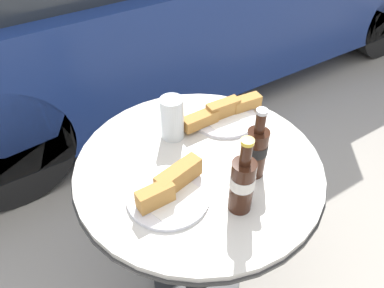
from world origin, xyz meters
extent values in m
plane|color=#A8A093|center=(0.00, 0.00, 0.00)|extent=(30.00, 30.00, 0.00)
cylinder|color=#333333|center=(0.00, 0.00, 0.01)|extent=(0.36, 0.36, 0.02)
cylinder|color=#333333|center=(0.00, 0.00, 0.34)|extent=(0.08, 0.08, 0.64)
cylinder|color=#333333|center=(0.00, 0.00, 0.66)|extent=(0.76, 0.76, 0.01)
cylinder|color=beige|center=(0.00, 0.00, 0.67)|extent=(0.75, 0.75, 0.02)
cylinder|color=#33190F|center=(0.00, -0.20, 0.76)|extent=(0.06, 0.06, 0.16)
cylinder|color=silver|center=(0.00, -0.20, 0.78)|extent=(0.07, 0.07, 0.04)
cylinder|color=#33190F|center=(0.00, -0.20, 0.88)|extent=(0.03, 0.03, 0.06)
cylinder|color=gold|center=(0.00, -0.20, 0.91)|extent=(0.03, 0.03, 0.01)
cylinder|color=#33190F|center=(0.11, -0.12, 0.76)|extent=(0.06, 0.06, 0.16)
cylinder|color=black|center=(0.11, -0.12, 0.78)|extent=(0.06, 0.06, 0.03)
cylinder|color=#33190F|center=(0.11, -0.12, 0.87)|extent=(0.03, 0.03, 0.06)
cylinder|color=silver|center=(0.11, -0.12, 0.90)|extent=(0.03, 0.03, 0.01)
cylinder|color=black|center=(0.00, 0.15, 0.74)|extent=(0.07, 0.07, 0.11)
cylinder|color=silver|center=(0.00, 0.15, 0.75)|extent=(0.07, 0.07, 0.14)
cylinder|color=white|center=(0.19, 0.14, 0.69)|extent=(0.22, 0.22, 0.01)
cube|color=white|center=(0.19, 0.14, 0.69)|extent=(0.16, 0.16, 0.00)
cube|color=#B77F3D|center=(0.10, 0.14, 0.72)|extent=(0.12, 0.05, 0.04)
cube|color=#B77F3D|center=(0.19, 0.14, 0.72)|extent=(0.12, 0.05, 0.05)
cube|color=#B77F3D|center=(0.29, 0.13, 0.72)|extent=(0.11, 0.05, 0.04)
cylinder|color=white|center=(-0.14, -0.07, 0.69)|extent=(0.23, 0.23, 0.01)
cube|color=white|center=(-0.14, -0.07, 0.69)|extent=(0.19, 0.19, 0.00)
cube|color=#B77F3D|center=(-0.19, -0.08, 0.72)|extent=(0.10, 0.04, 0.06)
cube|color=#B77F3D|center=(-0.10, -0.05, 0.72)|extent=(0.15, 0.07, 0.06)
cylinder|color=black|center=(2.31, 0.90, 0.32)|extent=(0.65, 0.22, 0.65)
cylinder|color=black|center=(-0.50, 0.90, 0.32)|extent=(0.65, 0.22, 0.65)
camera|label=1|loc=(-0.45, -0.67, 1.47)|focal=35.00mm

